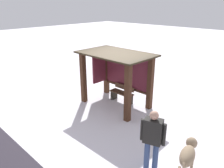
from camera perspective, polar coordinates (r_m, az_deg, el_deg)
The scene contains 5 objects.
ground_plane at distance 9.12m, azimuth 0.92°, elevation -5.35°, with size 60.00×60.00×0.00m, color white.
bus_shelter at distance 8.77m, azimuth 1.34°, elevation 4.11°, with size 2.86×1.84×2.17m.
bench_left_inside at distance 9.26m, azimuth 2.61°, elevation -2.75°, with size 1.07×0.37×0.71m.
person_walking at distance 5.49m, azimuth 10.55°, elevation -13.30°, with size 0.62×0.38×1.64m.
dog at distance 5.91m, azimuth 19.24°, elevation -16.86°, with size 0.52×1.10×0.73m.
Camera 1 is at (5.54, -6.05, 3.99)m, focal length 35.03 mm.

